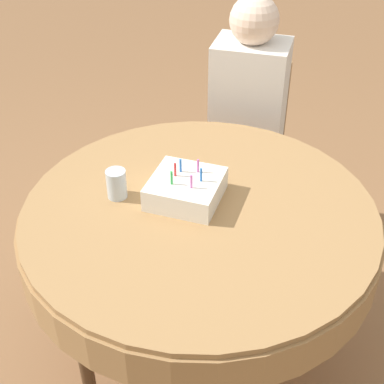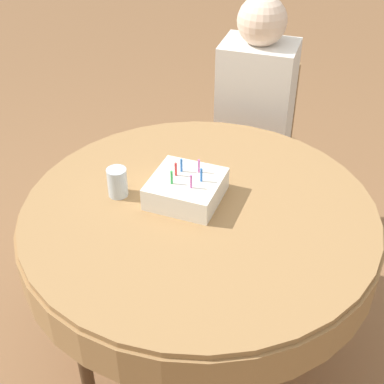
# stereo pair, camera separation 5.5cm
# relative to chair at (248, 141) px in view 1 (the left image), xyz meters

# --- Properties ---
(ground_plane) EXTENTS (12.00, 12.00, 0.00)m
(ground_plane) POSITION_rel_chair_xyz_m (0.05, -0.93, -0.49)
(ground_plane) COLOR #8C603D
(dining_table) EXTENTS (1.20, 1.20, 0.77)m
(dining_table) POSITION_rel_chair_xyz_m (0.05, -0.93, 0.19)
(dining_table) COLOR #9E7547
(dining_table) RESTS_ON ground_plane
(chair) EXTENTS (0.38, 0.38, 0.88)m
(chair) POSITION_rel_chair_xyz_m (0.00, 0.00, 0.00)
(chair) COLOR #A37A4C
(chair) RESTS_ON ground_plane
(person) EXTENTS (0.34, 0.36, 1.22)m
(person) POSITION_rel_chair_xyz_m (0.00, -0.08, 0.25)
(person) COLOR beige
(person) RESTS_ON ground_plane
(birthday_cake) EXTENTS (0.23, 0.23, 0.13)m
(birthday_cake) POSITION_rel_chair_xyz_m (-0.01, -0.90, 0.32)
(birthday_cake) COLOR white
(birthday_cake) RESTS_ON dining_table
(drinking_glass) EXTENTS (0.07, 0.07, 0.10)m
(drinking_glass) POSITION_rel_chair_xyz_m (-0.24, -0.96, 0.33)
(drinking_glass) COLOR silver
(drinking_glass) RESTS_ON dining_table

